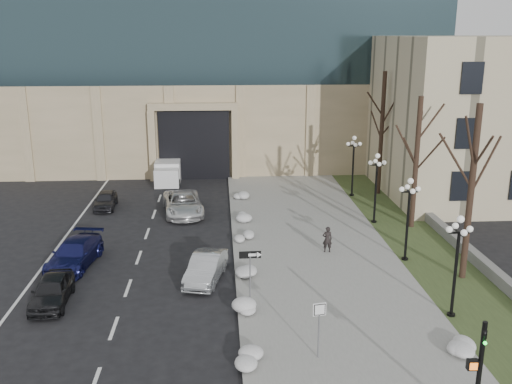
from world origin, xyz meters
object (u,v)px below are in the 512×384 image
Objects in this scene: box_truck at (168,171)px; one_way_sign at (254,261)px; lamppost_d at (353,158)px; keep_sign at (319,319)px; car_b at (206,268)px; car_d at (183,203)px; pedestrian at (327,239)px; traffic_signal at (477,379)px; lamppost_c at (376,179)px; lamppost_a at (457,253)px; car_a at (52,290)px; lamppost_b at (409,208)px; car_e at (106,200)px; car_c at (75,254)px.

box_truck is 2.14× the size of one_way_sign.
keep_sign is at bearing -106.07° from lamppost_d.
car_d is at bearing 111.93° from car_b.
pedestrian is 0.32× the size of lamppost_d.
lamppost_c is (2.33, 20.42, 1.15)m from traffic_signal.
lamppost_d is at bearing -108.98° from pedestrian.
keep_sign is at bearing -155.02° from lamppost_a.
lamppost_b is (18.04, 3.97, 2.41)m from car_a.
lamppost_d reaches higher than car_e.
box_truck is at bearing 96.13° from keep_sign.
keep_sign is at bearing -124.26° from lamppost_b.
keep_sign reaches higher than car_c.
lamppost_c reaches higher than one_way_sign.
keep_sign is at bearing -28.01° from car_a.
car_b is 18.57m from lamppost_d.
car_b is at bearing 156.82° from lamppost_a.
car_c is 10.98m from one_way_sign.
box_truck is 29.31m from lamppost_a.
car_a is 0.94× the size of car_b.
traffic_signal is (16.09, -25.13, 1.31)m from car_e.
lamppost_a is (18.04, -2.53, 2.41)m from car_a.
car_a is 0.82× the size of lamppost_b.
box_truck is (3.51, 22.84, 0.24)m from car_a.
one_way_sign is (9.36, -1.02, 1.62)m from car_a.
lamppost_c is (12.76, -2.96, 2.31)m from car_d.
car_b is 0.87× the size of lamppost_c.
traffic_signal reaches higher than car_a.
car_a is 1.01× the size of traffic_signal.
lamppost_a is (18.06, -7.01, 2.36)m from car_c.
box_truck is at bearing 102.06° from one_way_sign.
lamppost_b is at bearing -53.75° from box_truck.
car_b is at bearing 123.71° from one_way_sign.
lamppost_b is at bearing 90.00° from lamppost_a.
lamppost_c is at bearing -16.81° from car_e.
car_d is 0.92× the size of box_truck.
box_truck is at bearing 87.25° from car_c.
car_c is 18.22m from lamppost_b.
lamppost_b reaches higher than traffic_signal.
keep_sign is 0.51× the size of lamppost_b.
car_c is 10.40m from car_d.
lamppost_d is (10.94, 14.81, 2.39)m from car_b.
lamppost_d is at bearing 40.90° from car_a.
car_c is at bearing 87.90° from car_a.
traffic_signal is at bearing -94.94° from lamppost_d.
box_truck is at bearing 92.26° from car_d.
box_truck is (-3.59, 20.68, 0.22)m from car_b.
car_e is at bearing 148.68° from lamppost_b.
lamppost_c is at bearing 26.49° from car_c.
lamppost_c is (14.53, -12.37, 2.17)m from box_truck.
car_b is 0.70× the size of box_truck.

